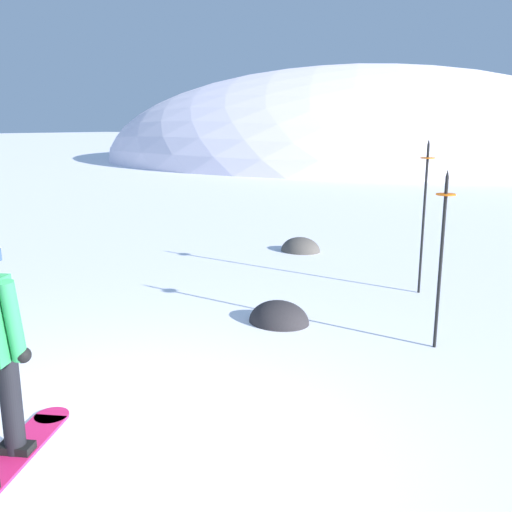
% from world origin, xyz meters
% --- Properties ---
extents(ground_plane, '(300.00, 300.00, 0.00)m').
position_xyz_m(ground_plane, '(0.00, 0.00, 0.00)').
color(ground_plane, white).
extents(ridge_peak_main, '(36.10, 32.49, 12.66)m').
position_xyz_m(ridge_peak_main, '(-11.80, 36.30, 0.00)').
color(ridge_peak_main, white).
rests_on(ridge_peak_main, ground).
extents(piste_marker_near, '(0.20, 0.20, 2.19)m').
position_xyz_m(piste_marker_near, '(0.83, 5.39, 1.24)').
color(piste_marker_near, black).
rests_on(piste_marker_near, ground).
extents(piste_marker_far, '(0.20, 0.20, 1.94)m').
position_xyz_m(piste_marker_far, '(1.53, 3.40, 1.11)').
color(piste_marker_far, black).
rests_on(piste_marker_far, ground).
extents(rock_dark, '(0.78, 0.66, 0.54)m').
position_xyz_m(rock_dark, '(-1.87, 7.01, 0.00)').
color(rock_dark, '#4C4742').
rests_on(rock_dark, ground).
extents(rock_mid, '(0.77, 0.65, 0.54)m').
position_xyz_m(rock_mid, '(-0.32, 3.24, 0.00)').
color(rock_mid, '#282628').
rests_on(rock_mid, ground).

